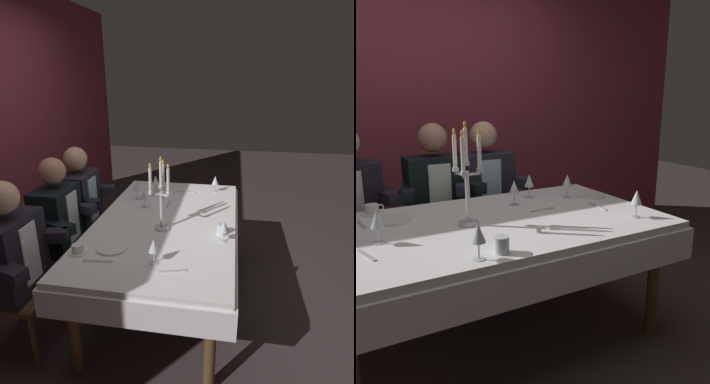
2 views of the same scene
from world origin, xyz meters
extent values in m
plane|color=#392C2E|center=(0.00, 0.00, 0.00)|extent=(12.00, 12.00, 0.00)
cube|color=silver|center=(0.00, 0.00, 0.72)|extent=(1.90, 1.10, 0.04)
cube|color=silver|center=(0.00, 0.00, 0.61)|extent=(1.94, 1.14, 0.18)
cylinder|color=brown|center=(-0.83, -0.43, 0.35)|extent=(0.07, 0.07, 0.70)
cylinder|color=brown|center=(0.83, -0.43, 0.35)|extent=(0.07, 0.07, 0.70)
cylinder|color=brown|center=(-0.83, 0.43, 0.35)|extent=(0.07, 0.07, 0.70)
cylinder|color=brown|center=(0.83, 0.43, 0.35)|extent=(0.07, 0.07, 0.70)
cylinder|color=silver|center=(-0.16, 0.00, 0.75)|extent=(0.11, 0.11, 0.02)
cylinder|color=silver|center=(-0.16, 0.00, 0.90)|extent=(0.02, 0.02, 0.28)
cylinder|color=silver|center=(-0.16, 0.00, 1.08)|extent=(0.04, 0.04, 0.02)
cylinder|color=white|center=(-0.16, 0.00, 1.18)|extent=(0.02, 0.02, 0.18)
ellipsoid|color=yellow|center=(-0.16, 0.00, 1.28)|extent=(0.02, 0.02, 0.03)
cylinder|color=silver|center=(-0.12, 0.00, 1.02)|extent=(0.08, 0.01, 0.01)
cylinder|color=silver|center=(-0.09, 0.00, 1.04)|extent=(0.04, 0.04, 0.02)
cylinder|color=white|center=(-0.09, 0.00, 1.14)|extent=(0.02, 0.02, 0.18)
ellipsoid|color=yellow|center=(-0.09, 0.00, 1.24)|extent=(0.02, 0.02, 0.03)
cylinder|color=silver|center=(-0.18, 0.04, 1.02)|extent=(0.05, 0.07, 0.01)
cylinder|color=silver|center=(-0.20, 0.07, 1.04)|extent=(0.04, 0.04, 0.02)
cylinder|color=white|center=(-0.20, 0.07, 1.14)|extent=(0.02, 0.02, 0.18)
ellipsoid|color=yellow|center=(-0.20, 0.07, 1.24)|extent=(0.02, 0.02, 0.03)
cylinder|color=silver|center=(-0.18, -0.03, 1.02)|extent=(0.05, 0.07, 0.01)
cylinder|color=silver|center=(-0.20, -0.06, 1.04)|extent=(0.04, 0.04, 0.02)
cylinder|color=white|center=(-0.20, -0.06, 1.14)|extent=(0.02, 0.02, 0.18)
ellipsoid|color=yellow|center=(-0.20, -0.06, 1.24)|extent=(0.02, 0.02, 0.03)
cylinder|color=white|center=(-0.51, 0.27, 0.75)|extent=(0.21, 0.21, 0.01)
cylinder|color=white|center=(0.81, 0.18, 0.75)|extent=(0.20, 0.20, 0.01)
cylinder|color=silver|center=(0.42, 0.36, 0.74)|extent=(0.06, 0.06, 0.00)
cylinder|color=silver|center=(0.42, 0.36, 0.78)|extent=(0.01, 0.01, 0.07)
cone|color=silver|center=(0.42, 0.36, 0.86)|extent=(0.07, 0.07, 0.08)
cylinder|color=silver|center=(0.24, 0.24, 0.74)|extent=(0.06, 0.06, 0.00)
cylinder|color=silver|center=(0.24, 0.24, 0.78)|extent=(0.01, 0.01, 0.07)
cone|color=silver|center=(0.24, 0.24, 0.86)|extent=(0.07, 0.07, 0.08)
cylinder|color=silver|center=(-0.28, -0.47, 0.74)|extent=(0.06, 0.06, 0.00)
cylinder|color=silver|center=(-0.28, -0.47, 0.78)|extent=(0.01, 0.01, 0.07)
cone|color=silver|center=(-0.28, -0.47, 0.86)|extent=(0.07, 0.07, 0.08)
cylinder|color=maroon|center=(-0.28, -0.47, 0.84)|extent=(0.04, 0.04, 0.03)
cylinder|color=silver|center=(0.74, -0.35, 0.74)|extent=(0.06, 0.06, 0.00)
cylinder|color=silver|center=(0.74, -0.35, 0.78)|extent=(0.01, 0.01, 0.07)
cone|color=silver|center=(0.74, -0.35, 0.86)|extent=(0.07, 0.07, 0.08)
cylinder|color=maroon|center=(0.74, -0.35, 0.84)|extent=(0.04, 0.04, 0.03)
cylinder|color=silver|center=(-0.63, -0.05, 0.74)|extent=(0.06, 0.06, 0.00)
cylinder|color=silver|center=(-0.63, -0.05, 0.78)|extent=(0.01, 0.01, 0.07)
cone|color=silver|center=(-0.63, -0.05, 0.86)|extent=(0.07, 0.07, 0.08)
cylinder|color=silver|center=(0.65, 0.24, 0.74)|extent=(0.06, 0.06, 0.00)
cylinder|color=silver|center=(0.65, 0.24, 0.78)|extent=(0.01, 0.01, 0.07)
cone|color=silver|center=(0.65, 0.24, 0.86)|extent=(0.07, 0.07, 0.08)
cylinder|color=silver|center=(-0.17, -0.45, 0.78)|extent=(0.07, 0.07, 0.08)
cylinder|color=white|center=(-0.60, 0.47, 0.74)|extent=(0.12, 0.12, 0.01)
cylinder|color=white|center=(-0.60, 0.47, 0.77)|extent=(0.08, 0.08, 0.05)
torus|color=white|center=(-0.55, 0.47, 0.78)|extent=(0.04, 0.01, 0.04)
cube|color=#B7B7BC|center=(-0.67, 0.30, 0.74)|extent=(0.04, 0.19, 0.01)
cube|color=#B7B7BC|center=(-0.70, -0.19, 0.74)|extent=(0.07, 0.17, 0.01)
cube|color=#B7B7BC|center=(0.68, -0.06, 0.74)|extent=(0.03, 0.19, 0.01)
cube|color=#B7B7BC|center=(0.34, 0.05, 0.74)|extent=(0.17, 0.02, 0.01)
cylinder|color=brown|center=(-0.87, 0.70, 0.21)|extent=(0.04, 0.04, 0.42)
cylinder|color=brown|center=(-0.51, 0.70, 0.21)|extent=(0.04, 0.04, 0.42)
cylinder|color=brown|center=(-0.51, 1.06, 0.21)|extent=(0.04, 0.04, 0.42)
cube|color=brown|center=(-0.69, 0.88, 0.44)|extent=(0.42, 0.42, 0.04)
cube|color=black|center=(-0.69, 0.88, 0.73)|extent=(0.42, 0.26, 0.54)
cube|color=white|center=(-0.69, 0.75, 0.76)|extent=(0.16, 0.01, 0.40)
sphere|color=#D9AC7E|center=(-0.69, 0.88, 1.14)|extent=(0.21, 0.21, 0.21)
cube|color=black|center=(-0.91, 0.78, 0.77)|extent=(0.19, 0.34, 0.08)
cube|color=black|center=(-0.47, 0.78, 0.77)|extent=(0.19, 0.34, 0.08)
cylinder|color=brown|center=(-0.28, 0.70, 0.21)|extent=(0.04, 0.04, 0.42)
cylinder|color=brown|center=(0.08, 0.70, 0.21)|extent=(0.04, 0.04, 0.42)
cylinder|color=brown|center=(-0.28, 1.06, 0.21)|extent=(0.04, 0.04, 0.42)
cylinder|color=brown|center=(0.08, 1.06, 0.21)|extent=(0.04, 0.04, 0.42)
cube|color=brown|center=(-0.10, 0.88, 0.44)|extent=(0.42, 0.42, 0.04)
cube|color=brown|center=(-0.10, 1.07, 0.68)|extent=(0.38, 0.04, 0.44)
cube|color=black|center=(-0.10, 0.88, 0.73)|extent=(0.42, 0.26, 0.54)
cube|color=white|center=(-0.10, 0.75, 0.76)|extent=(0.16, 0.01, 0.40)
sphere|color=tan|center=(-0.10, 0.88, 1.14)|extent=(0.21, 0.21, 0.21)
cube|color=black|center=(-0.32, 0.78, 0.77)|extent=(0.19, 0.34, 0.08)
cube|color=black|center=(0.12, 0.78, 0.77)|extent=(0.19, 0.34, 0.08)
cylinder|color=brown|center=(0.12, 0.70, 0.21)|extent=(0.04, 0.04, 0.42)
cylinder|color=brown|center=(0.48, 0.70, 0.21)|extent=(0.04, 0.04, 0.42)
cylinder|color=brown|center=(0.12, 1.06, 0.21)|extent=(0.04, 0.04, 0.42)
cylinder|color=brown|center=(0.48, 1.06, 0.21)|extent=(0.04, 0.04, 0.42)
cube|color=brown|center=(0.30, 0.88, 0.44)|extent=(0.42, 0.42, 0.04)
cube|color=brown|center=(0.30, 1.07, 0.68)|extent=(0.38, 0.04, 0.44)
cube|color=#22212D|center=(0.30, 0.88, 0.73)|extent=(0.42, 0.26, 0.54)
cube|color=#ABCEE6|center=(0.30, 0.75, 0.76)|extent=(0.16, 0.01, 0.40)
sphere|color=tan|center=(0.30, 0.88, 1.14)|extent=(0.21, 0.21, 0.21)
cube|color=#22212D|center=(0.08, 0.78, 0.77)|extent=(0.19, 0.34, 0.08)
cube|color=#22212D|center=(0.52, 0.78, 0.77)|extent=(0.19, 0.34, 0.08)
camera|label=1|loc=(-2.35, -0.49, 1.85)|focal=30.72mm
camera|label=2|loc=(-0.84, -1.94, 1.42)|focal=36.33mm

